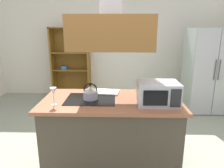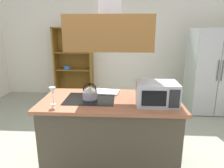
# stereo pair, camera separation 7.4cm
# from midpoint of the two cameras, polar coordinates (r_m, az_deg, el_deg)

# --- Properties ---
(ground_plane) EXTENTS (7.80, 7.80, 0.00)m
(ground_plane) POSITION_cam_midpoint_polar(r_m,az_deg,el_deg) (3.01, -1.55, -20.06)
(ground_plane) COLOR #969B87
(wall_back) EXTENTS (6.00, 0.12, 2.70)m
(wall_back) POSITION_cam_midpoint_polar(r_m,az_deg,el_deg) (5.47, 0.94, 11.10)
(wall_back) COLOR white
(wall_back) RESTS_ON ground
(kitchen_island) EXTENTS (1.68, 0.87, 0.90)m
(kitchen_island) POSITION_cam_midpoint_polar(r_m,az_deg,el_deg) (2.69, 0.39, -13.30)
(kitchen_island) COLOR #4B4133
(kitchen_island) RESTS_ON ground
(range_hood) EXTENTS (0.90, 0.70, 1.19)m
(range_hood) POSITION_cam_midpoint_polar(r_m,az_deg,el_deg) (2.37, 0.45, 16.57)
(range_hood) COLOR #925C2B
(refrigerator) EXTENTS (0.90, 0.78, 1.75)m
(refrigerator) POSITION_cam_midpoint_polar(r_m,az_deg,el_deg) (4.81, 26.33, 3.28)
(refrigerator) COLOR #AEC1B7
(refrigerator) RESTS_ON ground
(dish_cabinet) EXTENTS (0.97, 0.40, 1.78)m
(dish_cabinet) POSITION_cam_midpoint_polar(r_m,az_deg,el_deg) (5.46, -10.09, 4.91)
(dish_cabinet) COLOR brown
(dish_cabinet) RESTS_ON ground
(kettle) EXTENTS (0.18, 0.18, 0.20)m
(kettle) POSITION_cam_midpoint_polar(r_m,az_deg,el_deg) (2.51, -5.37, -2.32)
(kettle) COLOR #B4B2C7
(kettle) RESTS_ON kitchen_island
(cutting_board) EXTENTS (0.37, 0.29, 0.02)m
(cutting_board) POSITION_cam_midpoint_polar(r_m,az_deg,el_deg) (2.78, -0.90, -2.17)
(cutting_board) COLOR white
(cutting_board) RESTS_ON kitchen_island
(microwave) EXTENTS (0.46, 0.35, 0.26)m
(microwave) POSITION_cam_midpoint_polar(r_m,az_deg,el_deg) (2.36, 13.24, -2.62)
(microwave) COLOR #B7BABF
(microwave) RESTS_ON kitchen_island
(wine_glass_on_counter) EXTENTS (0.08, 0.08, 0.21)m
(wine_glass_on_counter) POSITION_cam_midpoint_polar(r_m,az_deg,el_deg) (2.38, -15.37, -2.10)
(wine_glass_on_counter) COLOR silver
(wine_glass_on_counter) RESTS_ON kitchen_island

